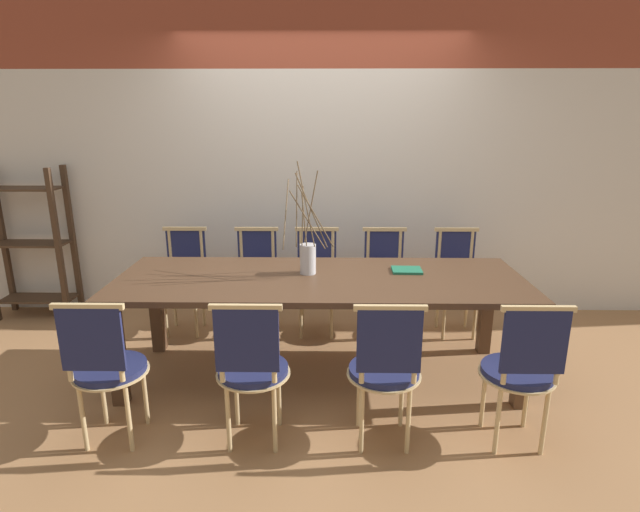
# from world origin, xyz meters

# --- Properties ---
(ground_plane) EXTENTS (16.00, 16.00, 0.00)m
(ground_plane) POSITION_xyz_m (0.00, 0.00, 0.00)
(ground_plane) COLOR #9E7047
(wall_rear) EXTENTS (12.00, 0.06, 3.20)m
(wall_rear) POSITION_xyz_m (0.00, 1.31, 1.60)
(wall_rear) COLOR silver
(wall_rear) RESTS_ON ground_plane
(dining_table) EXTENTS (2.78, 0.98, 0.74)m
(dining_table) POSITION_xyz_m (0.00, 0.00, 0.66)
(dining_table) COLOR #4C3321
(dining_table) RESTS_ON ground_plane
(chair_near_leftend) EXTENTS (0.42, 0.42, 0.89)m
(chair_near_leftend) POSITION_xyz_m (-1.17, -0.78, 0.49)
(chair_near_leftend) COLOR #1E234C
(chair_near_leftend) RESTS_ON ground_plane
(chair_near_left) EXTENTS (0.42, 0.42, 0.89)m
(chair_near_left) POSITION_xyz_m (-0.36, -0.78, 0.49)
(chair_near_left) COLOR #1E234C
(chair_near_left) RESTS_ON ground_plane
(chair_near_center) EXTENTS (0.42, 0.42, 0.89)m
(chair_near_center) POSITION_xyz_m (0.37, -0.78, 0.49)
(chair_near_center) COLOR #1E234C
(chair_near_center) RESTS_ON ground_plane
(chair_near_right) EXTENTS (0.42, 0.42, 0.89)m
(chair_near_right) POSITION_xyz_m (1.11, -0.78, 0.49)
(chair_near_right) COLOR #1E234C
(chair_near_right) RESTS_ON ground_plane
(chair_far_leftend) EXTENTS (0.42, 0.42, 0.89)m
(chair_far_leftend) POSITION_xyz_m (-1.17, 0.78, 0.49)
(chair_far_leftend) COLOR #1E234C
(chair_far_leftend) RESTS_ON ground_plane
(chair_far_left) EXTENTS (0.42, 0.42, 0.89)m
(chair_far_left) POSITION_xyz_m (-0.55, 0.78, 0.49)
(chair_far_left) COLOR #1E234C
(chair_far_left) RESTS_ON ground_plane
(chair_far_center) EXTENTS (0.42, 0.42, 0.89)m
(chair_far_center) POSITION_xyz_m (-0.04, 0.78, 0.49)
(chair_far_center) COLOR #1E234C
(chair_far_center) RESTS_ON ground_plane
(chair_far_right) EXTENTS (0.42, 0.42, 0.89)m
(chair_far_right) POSITION_xyz_m (0.54, 0.78, 0.49)
(chair_far_right) COLOR #1E234C
(chair_far_right) RESTS_ON ground_plane
(chair_far_rightend) EXTENTS (0.42, 0.42, 0.89)m
(chair_far_rightend) POSITION_xyz_m (1.15, 0.78, 0.49)
(chair_far_rightend) COLOR #1E234C
(chair_far_rightend) RESTS_ON ground_plane
(vase_centerpiece) EXTENTS (0.34, 0.34, 0.78)m
(vase_centerpiece) POSITION_xyz_m (-0.09, 0.08, 0.88)
(vase_centerpiece) COLOR silver
(vase_centerpiece) RESTS_ON dining_table
(book_stack) EXTENTS (0.21, 0.17, 0.02)m
(book_stack) POSITION_xyz_m (0.61, 0.14, 0.75)
(book_stack) COLOR #1E6B4C
(book_stack) RESTS_ON dining_table
(shelving_rack) EXTENTS (0.69, 0.30, 1.39)m
(shelving_rack) POSITION_xyz_m (-2.64, 1.09, 0.69)
(shelving_rack) COLOR #422D1E
(shelving_rack) RESTS_ON ground_plane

